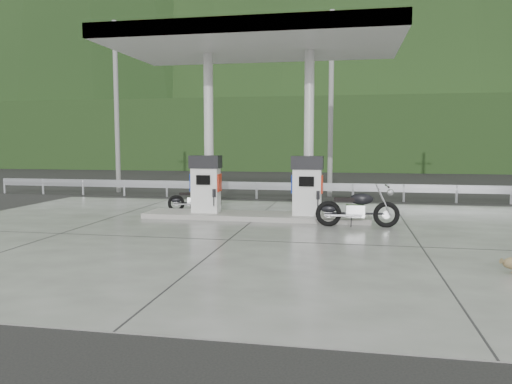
% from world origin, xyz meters
% --- Properties ---
extents(ground, '(160.00, 160.00, 0.00)m').
position_xyz_m(ground, '(0.00, 0.00, 0.00)').
color(ground, black).
rests_on(ground, ground).
extents(forecourt_apron, '(18.00, 14.00, 0.02)m').
position_xyz_m(forecourt_apron, '(0.00, 0.00, 0.01)').
color(forecourt_apron, '#63635E').
rests_on(forecourt_apron, ground).
extents(pump_island, '(7.00, 1.40, 0.15)m').
position_xyz_m(pump_island, '(0.00, 2.50, 0.10)').
color(pump_island, gray).
rests_on(pump_island, forecourt_apron).
extents(gas_pump_left, '(0.95, 0.55, 1.80)m').
position_xyz_m(gas_pump_left, '(-1.60, 2.50, 1.07)').
color(gas_pump_left, white).
rests_on(gas_pump_left, pump_island).
extents(gas_pump_right, '(0.95, 0.55, 1.80)m').
position_xyz_m(gas_pump_right, '(1.60, 2.50, 1.07)').
color(gas_pump_right, white).
rests_on(gas_pump_right, pump_island).
extents(canopy_column_left, '(0.30, 0.30, 5.00)m').
position_xyz_m(canopy_column_left, '(-1.60, 2.90, 2.67)').
color(canopy_column_left, silver).
rests_on(canopy_column_left, pump_island).
extents(canopy_column_right, '(0.30, 0.30, 5.00)m').
position_xyz_m(canopy_column_right, '(1.60, 2.90, 2.67)').
color(canopy_column_right, silver).
rests_on(canopy_column_right, pump_island).
extents(canopy_roof, '(8.50, 5.00, 0.40)m').
position_xyz_m(canopy_roof, '(0.00, 2.50, 5.37)').
color(canopy_roof, silver).
rests_on(canopy_roof, canopy_column_left).
extents(guardrail, '(26.00, 0.16, 1.42)m').
position_xyz_m(guardrail, '(0.00, 8.00, 0.71)').
color(guardrail, '#A9ACB1').
rests_on(guardrail, ground).
extents(road, '(60.00, 7.00, 0.01)m').
position_xyz_m(road, '(0.00, 11.50, 0.00)').
color(road, black).
rests_on(road, ground).
extents(utility_pole_a, '(0.22, 0.22, 8.00)m').
position_xyz_m(utility_pole_a, '(-8.00, 9.50, 4.00)').
color(utility_pole_a, gray).
rests_on(utility_pole_a, ground).
extents(utility_pole_b, '(0.22, 0.22, 8.00)m').
position_xyz_m(utility_pole_b, '(2.00, 9.50, 4.00)').
color(utility_pole_b, gray).
rests_on(utility_pole_b, ground).
extents(tree_band, '(80.00, 6.00, 6.00)m').
position_xyz_m(tree_band, '(0.00, 30.00, 3.00)').
color(tree_band, black).
rests_on(tree_band, ground).
extents(forested_hills, '(100.00, 40.00, 140.00)m').
position_xyz_m(forested_hills, '(0.00, 60.00, 0.00)').
color(forested_hills, black).
rests_on(forested_hills, ground).
extents(motorcycle_left, '(1.79, 0.93, 0.81)m').
position_xyz_m(motorcycle_left, '(-2.35, 3.68, 0.43)').
color(motorcycle_left, black).
rests_on(motorcycle_left, forecourt_apron).
extents(motorcycle_right, '(2.20, 0.80, 1.03)m').
position_xyz_m(motorcycle_right, '(3.09, 1.53, 0.53)').
color(motorcycle_right, black).
rests_on(motorcycle_right, forecourt_apron).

